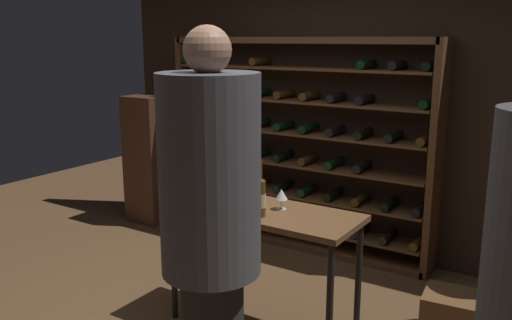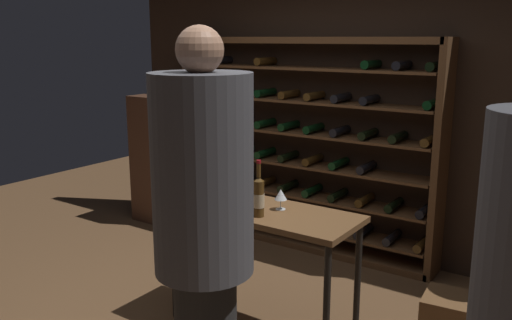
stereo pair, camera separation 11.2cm
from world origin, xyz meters
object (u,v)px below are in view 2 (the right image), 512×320
Objects in this scene: wine_rack at (300,147)px; wine_bottle_gold_foil at (216,187)px; tasting_table at (262,223)px; wine_glass_stemmed_left at (281,195)px; person_host_in_suit at (204,222)px; display_cabinet at (155,159)px; wine_bottle_amber_reserve at (259,196)px; wine_bottle_green_slim at (203,185)px.

wine_bottle_gold_foil is (0.31, -1.67, 0.03)m from wine_rack.
wine_rack is 1.70m from wine_bottle_gold_foil.
tasting_table is 0.24m from wine_glass_stemmed_left.
wine_rack is 1.67m from wine_glass_stemmed_left.
wine_glass_stemmed_left is at bearing 22.10° from wine_bottle_gold_foil.
wine_bottle_gold_foil is 2.56× the size of wine_glass_stemmed_left.
person_host_in_suit is 14.64× the size of wine_glass_stemmed_left.
wine_rack is 19.18× the size of wine_glass_stemmed_left.
wine_rack is 1.76m from display_cabinet.
tasting_table is at bearing -153.27° from wine_glass_stemmed_left.
person_host_in_suit is at bearing -73.21° from wine_bottle_amber_reserve.
tasting_table is at bearing -68.61° from wine_rack.
person_host_in_suit is 5.71× the size of wine_bottle_gold_foil.
person_host_in_suit is at bearing -69.80° from wine_rack.
display_cabinet reaches higher than wine_bottle_gold_foil.
wine_glass_stemmed_left is at bearing -64.22° from wine_rack.
wine_bottle_green_slim is 0.51m from wine_bottle_amber_reserve.
wine_bottle_amber_reserve is (0.07, -0.14, 0.24)m from tasting_table.
tasting_table is 0.28m from wine_bottle_amber_reserve.
wine_bottle_amber_reserve is at bearing -102.12° from wine_glass_stemmed_left.
wine_bottle_green_slim is at bearing -163.67° from wine_glass_stemmed_left.
wine_rack reaches higher than wine_bottle_gold_foil.
wine_bottle_amber_reserve is (0.50, -0.04, 0.02)m from wine_bottle_green_slim.
wine_glass_stemmed_left is (0.42, 0.17, -0.03)m from wine_bottle_gold_foil.
wine_glass_stemmed_left is (-0.22, 1.06, -0.16)m from person_host_in_suit.
wine_bottle_green_slim reaches higher than tasting_table.
tasting_table is at bearing 169.99° from person_host_in_suit.
person_host_in_suit is at bearing -49.67° from wine_bottle_green_slim.
wine_rack is 8.29× the size of wine_bottle_green_slim.
display_cabinet is 2.38m from wine_bottle_green_slim.
display_cabinet is 9.90× the size of wine_glass_stemmed_left.
wine_rack is 7.48× the size of wine_bottle_gold_foil.
person_host_in_suit reaches higher than wine_glass_stemmed_left.
wine_bottle_gold_foil reaches higher than tasting_table.
wine_bottle_green_slim is 0.13m from wine_bottle_gold_foil.
wine_rack is at bearing 171.88° from person_host_in_suit.
wine_bottle_amber_reserve is at bearing -4.33° from wine_bottle_green_slim.
wine_bottle_amber_reserve is 2.64× the size of wine_glass_stemmed_left.
wine_rack is at bearing 111.88° from wine_bottle_amber_reserve.
display_cabinet is at bearing -171.44° from wine_rack.
wine_bottle_gold_foil is at bearing -34.94° from display_cabinet.
wine_bottle_gold_foil is at bearing -157.90° from wine_glass_stemmed_left.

